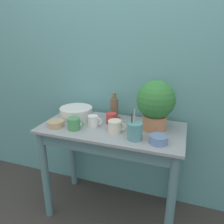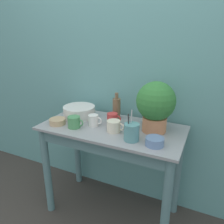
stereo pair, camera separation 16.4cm
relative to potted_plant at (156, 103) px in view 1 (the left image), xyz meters
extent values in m
cube|color=#609E9E|center=(-0.31, 0.27, 0.19)|extent=(6.00, 0.05, 2.40)
cylinder|color=slate|center=(-0.81, -0.29, -0.62)|extent=(0.06, 0.06, 0.79)
cylinder|color=slate|center=(0.19, -0.29, -0.62)|extent=(0.06, 0.06, 0.79)
cylinder|color=slate|center=(-0.81, 0.16, -0.62)|extent=(0.06, 0.06, 0.79)
cylinder|color=slate|center=(0.19, 0.16, -0.62)|extent=(0.06, 0.06, 0.79)
cube|color=slate|center=(-0.31, -0.29, -0.28)|extent=(0.99, 0.02, 0.10)
cube|color=#93999E|center=(-0.31, -0.06, -0.22)|extent=(1.09, 0.55, 0.02)
cylinder|color=tan|center=(0.00, 0.00, -0.15)|extent=(0.17, 0.17, 0.11)
sphere|color=#337A38|center=(0.00, 0.00, 0.02)|extent=(0.28, 0.28, 0.28)
cylinder|color=silver|center=(-0.65, 0.01, -0.16)|extent=(0.27, 0.27, 0.09)
cylinder|color=brown|center=(-0.35, 0.11, -0.12)|extent=(0.07, 0.07, 0.17)
cylinder|color=brown|center=(-0.35, 0.11, -0.01)|extent=(0.03, 0.03, 0.05)
cylinder|color=white|center=(-0.45, -0.10, -0.16)|extent=(0.08, 0.08, 0.09)
torus|color=white|center=(-0.41, -0.10, -0.16)|extent=(0.06, 0.01, 0.06)
cylinder|color=#C63838|center=(-0.34, 0.00, -0.16)|extent=(0.08, 0.08, 0.08)
torus|color=#C63838|center=(-0.29, 0.00, -0.16)|extent=(0.06, 0.01, 0.06)
cylinder|color=beige|center=(-0.26, -0.14, -0.16)|extent=(0.10, 0.10, 0.08)
torus|color=beige|center=(-0.21, -0.14, -0.16)|extent=(0.06, 0.01, 0.06)
cylinder|color=#4C935B|center=(-0.57, -0.20, -0.16)|extent=(0.09, 0.09, 0.09)
torus|color=#4C935B|center=(-0.51, -0.20, -0.16)|extent=(0.06, 0.01, 0.06)
cylinder|color=tan|center=(-0.72, -0.20, -0.18)|extent=(0.13, 0.13, 0.04)
cylinder|color=#6684B2|center=(0.06, -0.22, -0.18)|extent=(0.12, 0.12, 0.05)
cylinder|color=#569399|center=(-0.10, -0.21, -0.15)|extent=(0.10, 0.10, 0.12)
cylinder|color=#333333|center=(-0.12, -0.21, -0.11)|extent=(0.01, 0.02, 0.19)
cylinder|color=#333333|center=(-0.12, -0.22, -0.12)|extent=(0.01, 0.01, 0.16)
cylinder|color=#B7B7BC|center=(-0.11, -0.19, -0.10)|extent=(0.01, 0.03, 0.20)
camera|label=1|loc=(0.20, -1.52, 0.47)|focal=35.00mm
camera|label=2|loc=(0.35, -1.46, 0.47)|focal=35.00mm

